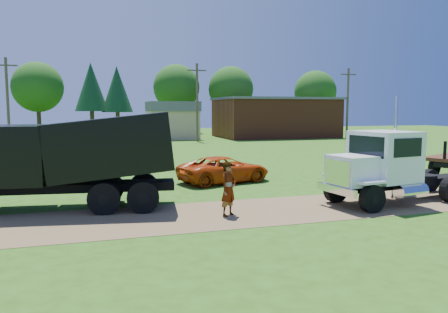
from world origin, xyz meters
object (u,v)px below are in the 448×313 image
object	(u,v)px
black_dump_truck	(70,156)
spectator_a	(229,189)
white_semi_tractor	(386,167)
orange_pickup	(224,169)

from	to	relation	value
black_dump_truck	spectator_a	bearing A→B (deg)	-19.67
white_semi_tractor	orange_pickup	distance (m)	8.21
black_dump_truck	spectator_a	world-z (taller)	black_dump_truck
spectator_a	orange_pickup	bearing A→B (deg)	39.81
white_semi_tractor	black_dump_truck	bearing A→B (deg)	159.10
white_semi_tractor	black_dump_truck	size ratio (longest dim) A/B	0.84
white_semi_tractor	orange_pickup	world-z (taller)	white_semi_tractor
orange_pickup	black_dump_truck	bearing A→B (deg)	104.32
white_semi_tractor	spectator_a	bearing A→B (deg)	172.46
black_dump_truck	orange_pickup	xyz separation A→B (m)	(7.28, 4.14, -1.33)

